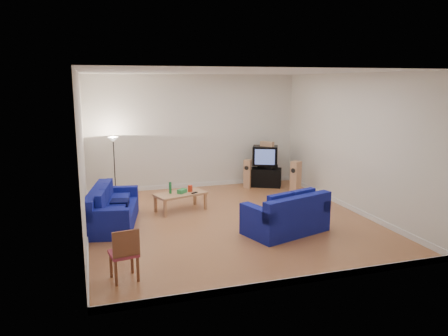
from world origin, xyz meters
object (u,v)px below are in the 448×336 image
object	(u,v)px
sofa_loveseat	(287,218)
television	(265,155)
sofa_three_seat	(111,212)
coffee_table	(181,195)
tv_stand	(266,177)

from	to	relation	value
sofa_loveseat	television	distance (m)	4.05
sofa_three_seat	television	world-z (taller)	television
sofa_three_seat	sofa_loveseat	size ratio (longest dim) A/B	1.18
sofa_three_seat	coffee_table	xyz separation A→B (m)	(1.63, 0.59, 0.08)
coffee_table	tv_stand	world-z (taller)	tv_stand
sofa_three_seat	sofa_loveseat	distance (m)	3.71
sofa_loveseat	coffee_table	xyz separation A→B (m)	(-1.74, 2.15, 0.06)
tv_stand	coffee_table	bearing A→B (deg)	-122.24
sofa_loveseat	coffee_table	bearing A→B (deg)	111.13
television	sofa_loveseat	bearing A→B (deg)	-81.42
sofa_loveseat	tv_stand	bearing A→B (deg)	55.71
coffee_table	television	distance (m)	3.35
sofa_loveseat	television	xyz separation A→B (m)	(1.11, 3.85, 0.59)
sofa_loveseat	television	world-z (taller)	television
coffee_table	sofa_three_seat	bearing A→B (deg)	-160.04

